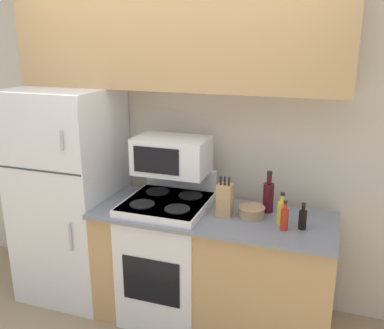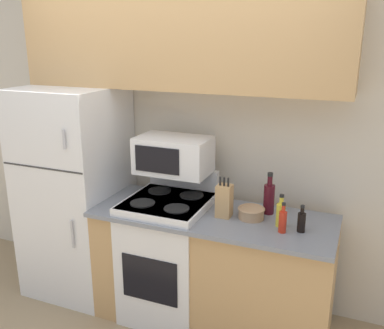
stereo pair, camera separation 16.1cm
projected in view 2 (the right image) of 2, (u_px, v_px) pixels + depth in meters
name	position (u px, v px, depth m)	size (l,w,h in m)	color
wall_back	(189.00, 141.00, 3.43)	(8.00, 0.05, 2.55)	beige
lower_cabinets	(212.00, 268.00, 3.14)	(1.70, 0.66, 0.88)	tan
refrigerator	(76.00, 192.00, 3.51)	(0.74, 0.74, 1.71)	white
upper_cabinets	(178.00, 38.00, 3.02)	(2.43, 0.36, 0.72)	tan
stove	(169.00, 255.00, 3.25)	(0.59, 0.64, 1.10)	white
microwave	(173.00, 155.00, 3.15)	(0.54, 0.33, 0.27)	white
knife_block	(224.00, 201.00, 2.93)	(0.10, 0.10, 0.29)	tan
bowl	(251.00, 213.00, 2.92)	(0.19, 0.19, 0.08)	tan
bottle_soy_sauce	(301.00, 221.00, 2.71)	(0.05, 0.05, 0.18)	black
bottle_wine_red	(269.00, 198.00, 2.98)	(0.08, 0.08, 0.30)	#470F19
bottle_hot_sauce	(283.00, 221.00, 2.70)	(0.05, 0.05, 0.20)	red
bottle_cooking_spray	(281.00, 214.00, 2.79)	(0.06, 0.06, 0.22)	gold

